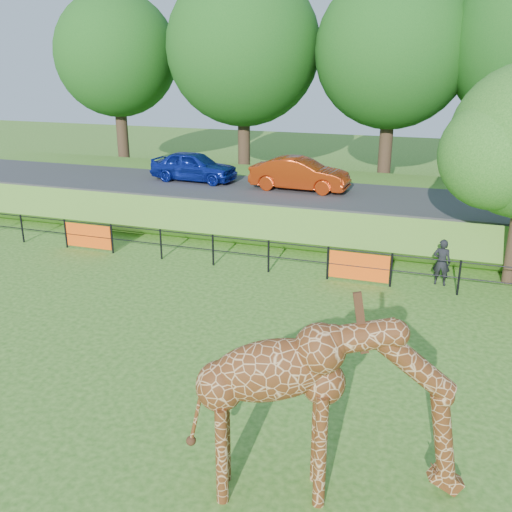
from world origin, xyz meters
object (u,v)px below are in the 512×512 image
object	(u,v)px
car_red	(300,174)
visitor	(442,262)
giraffe	(329,409)
car_blue	(194,166)

from	to	relation	value
car_red	visitor	size ratio (longest dim) A/B	2.79
giraffe	visitor	world-z (taller)	giraffe
car_blue	visitor	xyz separation A→B (m)	(11.18, -5.89, -1.35)
car_blue	visitor	bearing A→B (deg)	-114.98
car_blue	car_red	world-z (taller)	car_red
car_blue	visitor	distance (m)	12.71
giraffe	car_blue	distance (m)	18.76
car_red	visitor	xyz separation A→B (m)	(6.11, -5.62, -1.36)
giraffe	car_blue	world-z (taller)	giraffe
giraffe	visitor	distance (m)	10.27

